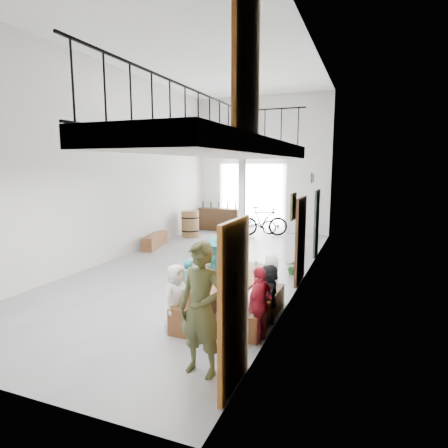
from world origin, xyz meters
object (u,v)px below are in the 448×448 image
at_px(side_bench, 155,241).
at_px(host_standing, 201,309).
at_px(tasting_table, 236,281).
at_px(bicycle_near, 255,223).
at_px(bench_inner, 204,303).
at_px(oak_barrel, 190,224).
at_px(serving_counter, 219,219).

distance_m(side_bench, host_standing, 8.04).
relative_size(tasting_table, host_standing, 1.23).
bearing_deg(bicycle_near, bench_inner, 175.10).
bearing_deg(host_standing, oak_barrel, 124.42).
relative_size(serving_counter, bicycle_near, 1.05).
bearing_deg(oak_barrel, serving_counter, 75.02).
relative_size(serving_counter, host_standing, 0.99).
distance_m(serving_counter, host_standing, 11.14).
xyz_separation_m(tasting_table, host_standing, (0.17, -1.82, 0.18)).
bearing_deg(host_standing, tasting_table, 102.58).
bearing_deg(oak_barrel, bicycle_near, 33.73).
bearing_deg(side_bench, host_standing, -54.08).
bearing_deg(side_bench, serving_counter, 79.11).
xyz_separation_m(tasting_table, oak_barrel, (-4.26, 6.79, -0.20)).
height_order(tasting_table, serving_counter, serving_counter).
bearing_deg(bicycle_near, side_bench, 130.55).
height_order(tasting_table, bicycle_near, bicycle_near).
xyz_separation_m(serving_counter, host_standing, (3.95, -10.41, 0.42)).
relative_size(side_bench, bicycle_near, 0.96).
relative_size(tasting_table, serving_counter, 1.24).
distance_m(bench_inner, serving_counter, 9.20).
xyz_separation_m(side_bench, oak_barrel, (0.27, 2.12, 0.28)).
height_order(oak_barrel, serving_counter, oak_barrel).
bearing_deg(oak_barrel, tasting_table, -57.91).
bearing_deg(tasting_table, oak_barrel, 126.96).
bearing_deg(bench_inner, host_standing, -64.36).
height_order(side_bench, oak_barrel, oak_barrel).
xyz_separation_m(serving_counter, bicycle_near, (1.70, -0.35, -0.03)).
relative_size(oak_barrel, bicycle_near, 0.61).
bearing_deg(serving_counter, side_bench, -104.10).
xyz_separation_m(tasting_table, serving_counter, (-3.77, 8.59, -0.24)).
height_order(tasting_table, side_bench, tasting_table).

